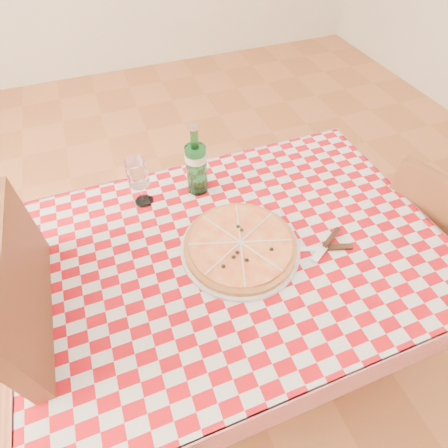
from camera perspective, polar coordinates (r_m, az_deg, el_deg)
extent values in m
plane|color=#A95F36|center=(1.76, 1.37, -18.97)|extent=(6.00, 6.00, 0.00)
cube|color=brown|center=(1.12, 2.06, -4.86)|extent=(1.20, 0.80, 0.04)
cylinder|color=brown|center=(1.54, 26.87, -16.49)|extent=(0.06, 0.06, 0.71)
cylinder|color=brown|center=(1.61, -21.59, -8.72)|extent=(0.06, 0.06, 0.71)
cylinder|color=brown|center=(1.78, 13.79, 1.45)|extent=(0.06, 0.06, 0.71)
cube|color=#B40B13|center=(1.10, 2.09, -4.12)|extent=(1.30, 0.90, 0.01)
cube|color=brown|center=(1.75, 30.37, -3.17)|extent=(0.51, 0.51, 0.04)
cylinder|color=brown|center=(1.80, 29.73, -13.67)|extent=(0.03, 0.03, 0.41)
cylinder|color=brown|center=(1.82, 20.84, -7.28)|extent=(0.03, 0.03, 0.41)
cylinder|color=brown|center=(2.05, 26.13, -1.69)|extent=(0.03, 0.03, 0.41)
cube|color=brown|center=(1.46, 30.88, -1.23)|extent=(0.18, 0.39, 0.44)
cube|color=brown|center=(1.37, -32.39, -19.65)|extent=(0.48, 0.48, 0.05)
cylinder|color=brown|center=(1.63, -21.36, -15.59)|extent=(0.04, 0.04, 0.48)
cylinder|color=brown|center=(1.48, -19.62, -29.42)|extent=(0.04, 0.04, 0.48)
cube|color=brown|center=(1.07, -27.94, -11.93)|extent=(0.05, 0.47, 0.52)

